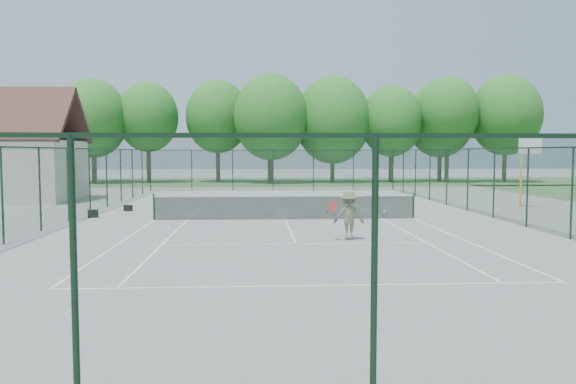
% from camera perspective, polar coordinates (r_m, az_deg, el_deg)
% --- Properties ---
extents(ground, '(140.00, 140.00, 0.00)m').
position_cam_1_polar(ground, '(23.78, -0.26, -2.79)').
color(ground, gray).
rests_on(ground, ground).
extents(grass_far, '(80.00, 16.00, 0.01)m').
position_cam_1_polar(grass_far, '(53.67, -1.88, 1.04)').
color(grass_far, '#477034').
rests_on(grass_far, ground).
extents(court_lines, '(11.05, 23.85, 0.01)m').
position_cam_1_polar(court_lines, '(23.78, -0.26, -2.78)').
color(court_lines, white).
rests_on(court_lines, ground).
extents(tennis_net, '(11.08, 0.08, 1.10)m').
position_cam_1_polar(tennis_net, '(23.72, -0.27, -1.40)').
color(tennis_net, black).
rests_on(tennis_net, ground).
extents(fence_enclosure, '(18.05, 36.05, 3.02)m').
position_cam_1_polar(fence_enclosure, '(23.64, -0.27, 0.97)').
color(fence_enclosure, '#1A3521').
rests_on(fence_enclosure, ground).
extents(utility_building, '(8.60, 6.27, 6.63)m').
position_cam_1_polar(utility_building, '(36.70, -27.03, 4.06)').
color(utility_building, beige).
rests_on(utility_building, ground).
extents(tree_line_far, '(39.40, 6.40, 9.70)m').
position_cam_1_polar(tree_line_far, '(53.68, -1.89, 7.43)').
color(tree_line_far, '#3A291D').
rests_on(tree_line_far, ground).
extents(basketball_goal, '(1.20, 1.43, 3.65)m').
position_cam_1_polar(basketball_goal, '(31.33, 23.03, 3.25)').
color(basketball_goal, yellow).
rests_on(basketball_goal, ground).
extents(sports_bag_a, '(0.50, 0.39, 0.35)m').
position_cam_1_polar(sports_bag_a, '(25.79, -19.20, -2.09)').
color(sports_bag_a, black).
rests_on(sports_bag_a, ground).
extents(sports_bag_b, '(0.44, 0.36, 0.29)m').
position_cam_1_polar(sports_bag_b, '(28.11, -15.93, -1.58)').
color(sports_bag_b, black).
rests_on(sports_bag_b, ground).
extents(tennis_player, '(2.17, 0.85, 1.57)m').
position_cam_1_polar(tennis_player, '(18.25, 6.19, -2.41)').
color(tennis_player, '#636648').
rests_on(tennis_player, ground).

